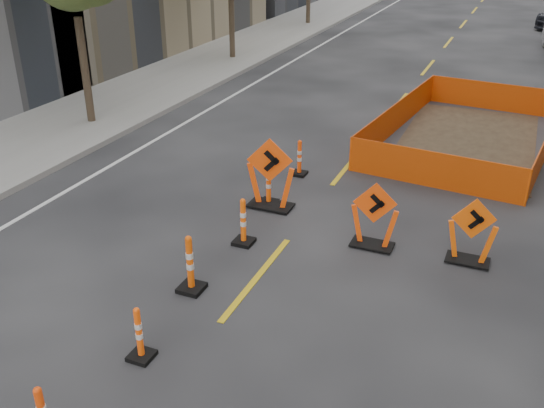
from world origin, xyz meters
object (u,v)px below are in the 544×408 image
at_px(chevron_sign_left, 271,174).
at_px(chevron_sign_center, 374,215).
at_px(channelizer_4, 190,264).
at_px(channelizer_5, 243,221).
at_px(channelizer_3, 139,333).
at_px(channelizer_7, 299,158).
at_px(chevron_sign_right, 472,231).
at_px(channelizer_6, 269,184).

height_order(chevron_sign_left, chevron_sign_center, chevron_sign_left).
relative_size(channelizer_4, channelizer_5, 1.09).
bearing_deg(channelizer_3, chevron_sign_center, 63.14).
relative_size(channelizer_3, channelizer_5, 0.91).
height_order(channelizer_7, chevron_sign_right, chevron_sign_right).
height_order(channelizer_7, chevron_sign_left, chevron_sign_left).
height_order(channelizer_5, chevron_sign_left, chevron_sign_left).
height_order(chevron_sign_left, chevron_sign_right, chevron_sign_left).
bearing_deg(chevron_sign_center, chevron_sign_left, 147.79).
xyz_separation_m(channelizer_3, chevron_sign_right, (4.21, 4.79, 0.22)).
xyz_separation_m(channelizer_5, chevron_sign_left, (-0.15, 1.74, 0.33)).
bearing_deg(chevron_sign_right, chevron_sign_left, 154.41).
distance_m(channelizer_3, chevron_sign_left, 5.52).
xyz_separation_m(channelizer_4, channelizer_5, (0.13, 1.88, -0.05)).
xyz_separation_m(channelizer_3, channelizer_7, (-0.29, 7.53, 0.01)).
relative_size(channelizer_6, chevron_sign_left, 0.61).
bearing_deg(channelizer_3, channelizer_5, 91.13).
relative_size(channelizer_4, channelizer_6, 1.09).
xyz_separation_m(channelizer_3, channelizer_5, (-0.07, 3.77, 0.05)).
xyz_separation_m(channelizer_6, channelizer_7, (0.04, 1.88, -0.04)).
relative_size(channelizer_4, chevron_sign_left, 0.66).
bearing_deg(chevron_sign_left, channelizer_4, -107.33).
bearing_deg(chevron_sign_center, channelizer_7, 118.62).
bearing_deg(channelizer_5, channelizer_6, 97.71).
xyz_separation_m(channelizer_6, chevron_sign_left, (0.11, -0.14, 0.33)).
height_order(channelizer_6, channelizer_7, channelizer_6).
relative_size(channelizer_7, chevron_sign_left, 0.56).
distance_m(chevron_sign_left, chevron_sign_right, 4.49).
bearing_deg(channelizer_6, channelizer_4, -88.17).
distance_m(channelizer_7, chevron_sign_center, 3.91).
bearing_deg(channelizer_3, chevron_sign_right, 48.70).
relative_size(channelizer_6, chevron_sign_center, 0.72).
bearing_deg(channelizer_5, channelizer_3, -88.87).
distance_m(channelizer_6, channelizer_7, 1.88).
bearing_deg(channelizer_6, chevron_sign_right, -10.75).
distance_m(chevron_sign_center, chevron_sign_right, 1.85).
bearing_deg(chevron_sign_right, channelizer_5, 177.06).
distance_m(channelizer_3, chevron_sign_center, 5.23).
xyz_separation_m(channelizer_3, channelizer_6, (-0.33, 5.65, 0.05)).
height_order(channelizer_4, chevron_sign_center, chevron_sign_center).
bearing_deg(chevron_sign_left, chevron_sign_right, -26.73).
xyz_separation_m(channelizer_7, chevron_sign_right, (4.49, -2.74, 0.21)).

